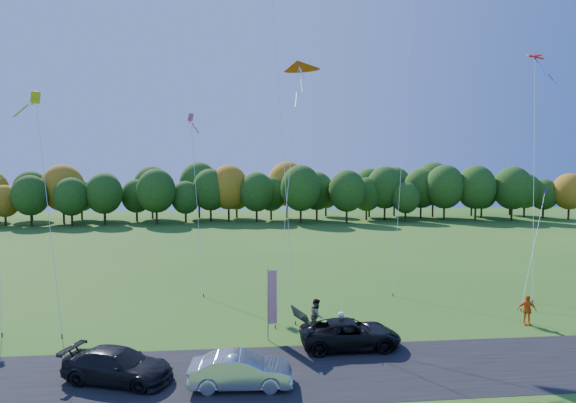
{
  "coord_description": "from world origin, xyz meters",
  "views": [
    {
      "loc": [
        -2.82,
        -23.45,
        9.07
      ],
      "look_at": [
        0.0,
        6.0,
        7.0
      ],
      "focal_mm": 28.0,
      "sensor_mm": 36.0,
      "label": 1
    }
  ],
  "objects": [
    {
      "name": "kite_parafoil_rainbow",
      "position": [
        19.37,
        9.24,
        9.51
      ],
      "size": [
        6.57,
        8.87,
        19.28
      ],
      "color": "#4C3F33",
      "rests_on": "ground"
    },
    {
      "name": "asphalt_strip",
      "position": [
        0.0,
        -4.0,
        0.01
      ],
      "size": [
        90.0,
        6.0,
        0.01
      ],
      "primitive_type": "cube",
      "color": "black",
      "rests_on": "ground"
    },
    {
      "name": "tree_line",
      "position": [
        0.0,
        55.0,
        0.0
      ],
      "size": [
        116.0,
        12.0,
        10.0
      ],
      "primitive_type": null,
      "color": "#1E4711",
      "rests_on": "ground"
    },
    {
      "name": "dark_truck_a",
      "position": [
        -8.32,
        -4.11,
        0.7
      ],
      "size": [
        5.16,
        3.32,
        1.39
      ],
      "primitive_type": "imported",
      "rotation": [
        0.0,
        0.0,
        1.26
      ],
      "color": "black",
      "rests_on": "ground"
    },
    {
      "name": "kite_diamond_yellow",
      "position": [
        -14.71,
        4.77,
        7.05
      ],
      "size": [
        4.5,
        7.39,
        14.64
      ],
      "color": "#4C3F33",
      "rests_on": "ground"
    },
    {
      "name": "person_tailgate_a",
      "position": [
        2.13,
        -1.1,
        0.88
      ],
      "size": [
        0.58,
        0.73,
        1.76
      ],
      "primitive_type": "imported",
      "rotation": [
        0.0,
        0.0,
        1.29
      ],
      "color": "white",
      "rests_on": "ground"
    },
    {
      "name": "person_east",
      "position": [
        13.62,
        0.91,
        0.88
      ],
      "size": [
        1.1,
        0.69,
        1.75
      ],
      "primitive_type": "imported",
      "rotation": [
        0.0,
        0.0,
        -0.27
      ],
      "color": "orange",
      "rests_on": "ground"
    },
    {
      "name": "feather_flag",
      "position": [
        -1.47,
        -0.03,
        2.36
      ],
      "size": [
        0.51,
        0.15,
        3.87
      ],
      "color": "#999999",
      "rests_on": "ground"
    },
    {
      "name": "person_tailgate_b",
      "position": [
        1.13,
        0.9,
        0.94
      ],
      "size": [
        0.92,
        1.06,
        1.88
      ],
      "primitive_type": "imported",
      "rotation": [
        0.0,
        0.0,
        1.32
      ],
      "color": "gray",
      "rests_on": "ground"
    },
    {
      "name": "kite_diamond_pink",
      "position": [
        -6.65,
        12.36,
        6.95
      ],
      "size": [
        2.18,
        8.1,
        14.26
      ],
      "color": "#4C3F33",
      "rests_on": "ground"
    },
    {
      "name": "ground",
      "position": [
        0.0,
        0.0,
        0.0
      ],
      "size": [
        160.0,
        160.0,
        0.0
      ],
      "primitive_type": "plane",
      "color": "#235A17"
    },
    {
      "name": "kite_parafoil_orange",
      "position": [
        10.64,
        13.27,
        16.82
      ],
      "size": [
        7.58,
        12.19,
        34.03
      ],
      "color": "#4C3F33",
      "rests_on": "ground"
    },
    {
      "name": "kite_delta_blue",
      "position": [
        -0.64,
        7.58,
        16.54
      ],
      "size": [
        3.47,
        11.51,
        32.66
      ],
      "color": "#4C3F33",
      "rests_on": "ground"
    },
    {
      "name": "kite_diamond_blue_low",
      "position": [
        17.24,
        5.76,
        3.84
      ],
      "size": [
        5.33,
        5.42,
        8.05
      ],
      "color": "#4C3F33",
      "rests_on": "ground"
    },
    {
      "name": "black_suv",
      "position": [
        2.49,
        -1.43,
        0.71
      ],
      "size": [
        5.15,
        2.42,
        1.43
      ],
      "primitive_type": "imported",
      "rotation": [
        0.0,
        0.0,
        1.58
      ],
      "color": "black",
      "rests_on": "ground"
    },
    {
      "name": "silver_sedan",
      "position": [
        -3.05,
        -5.15,
        0.71
      ],
      "size": [
        4.37,
        1.73,
        1.41
      ],
      "primitive_type": "imported",
      "rotation": [
        0.0,
        0.0,
        1.52
      ],
      "color": "#BABABF",
      "rests_on": "ground"
    },
    {
      "name": "kite_delta_red",
      "position": [
        0.16,
        6.42,
        8.99
      ],
      "size": [
        3.98,
        10.23,
        18.58
      ],
      "color": "#4C3F33",
      "rests_on": "ground"
    }
  ]
}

